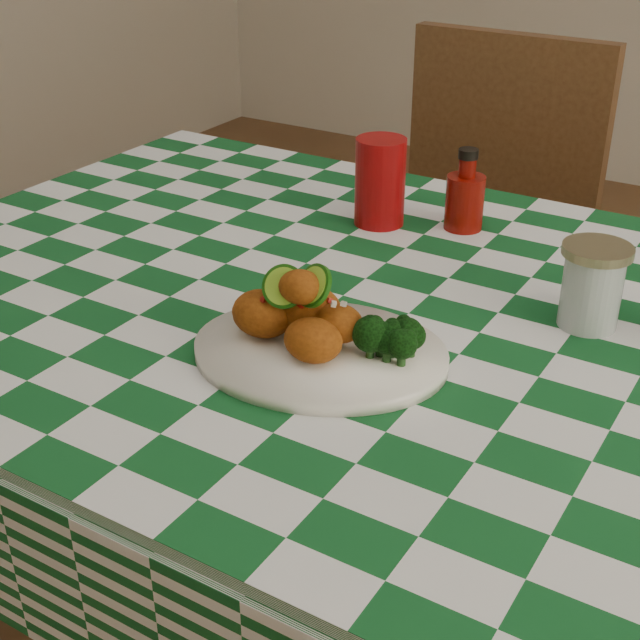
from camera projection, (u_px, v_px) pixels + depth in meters
The scene contains 8 objects.
dining_table at pixel (397, 536), 1.39m from camera, with size 1.66×1.06×0.79m, color #115221, non-canonical shape.
plate at pixel (320, 353), 1.09m from camera, with size 0.32×0.25×0.02m, color white, non-canonical shape.
fried_chicken_pile at pixel (305, 307), 1.07m from camera, with size 0.15×0.11×0.10m, color #96450E, non-canonical shape.
broccoli_side at pixel (389, 343), 1.04m from camera, with size 0.07×0.07×0.05m, color black, non-canonical shape.
red_tumbler at pixel (380, 182), 1.45m from camera, with size 0.08×0.08×0.14m, color #8D0709.
ketchup_bottle at pixel (466, 189), 1.44m from camera, with size 0.06×0.06×0.13m, color #6F0C05, non-canonical shape.
mason_jar at pixel (592, 286), 1.15m from camera, with size 0.09×0.09×0.11m, color #B2BCBA, non-canonical shape.
wooden_chair_left at pixel (457, 280), 1.96m from camera, with size 0.45×0.48×0.99m, color #472814, non-canonical shape.
Camera 1 is at (0.45, -0.97, 1.35)m, focal length 50.00 mm.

